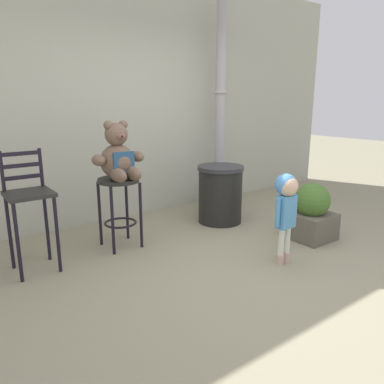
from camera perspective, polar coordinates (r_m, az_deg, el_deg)
The scene contains 9 objects.
ground_plane at distance 3.54m, azimuth 8.27°, elevation -12.02°, with size 24.00×24.00×0.00m, color gray.
building_wall at distance 5.11m, azimuth -10.38°, elevation 14.31°, with size 7.68×0.30×3.18m, color #AFAF9D.
bar_stool_with_teddy at distance 3.98m, azimuth -11.09°, elevation -0.81°, with size 0.43×0.43×0.75m.
teddy_bear at distance 3.87m, azimuth -11.21°, elevation 5.21°, with size 0.55×0.50×0.59m.
child_walking at distance 3.58m, azimuth 14.24°, elevation -1.09°, with size 0.28×0.22×0.88m.
trash_bin at distance 4.77m, azimuth 4.34°, elevation -0.30°, with size 0.59×0.59×0.73m.
lamppost at distance 5.45m, azimuth 4.30°, elevation 9.53°, with size 0.35×0.35×2.83m.
bar_chair_empty at distance 3.64m, azimuth -23.71°, elevation -1.35°, with size 0.39×0.39×1.11m.
planter_with_shrub at distance 4.41m, azimuth 17.82°, elevation -3.17°, with size 0.46×0.46×0.64m.
Camera 1 is at (-2.27, -2.24, 1.55)m, focal length 34.78 mm.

